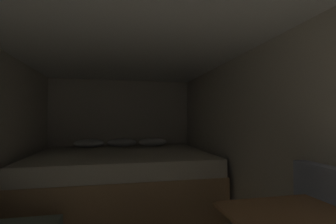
# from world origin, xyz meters

# --- Properties ---
(wall_back) EXTENTS (2.78, 0.05, 2.04)m
(wall_back) POSITION_xyz_m (0.00, 4.33, 1.02)
(wall_back) COLOR beige
(wall_back) RESTS_ON ground
(wall_right) EXTENTS (0.05, 4.86, 2.04)m
(wall_right) POSITION_xyz_m (1.36, 1.87, 1.02)
(wall_right) COLOR beige
(wall_right) RESTS_ON ground
(ceiling_slab) EXTENTS (2.78, 4.86, 0.05)m
(ceiling_slab) POSITION_xyz_m (0.00, 1.87, 2.07)
(ceiling_slab) COLOR white
(ceiling_slab) RESTS_ON wall_left
(bed) EXTENTS (2.56, 1.94, 0.93)m
(bed) POSITION_xyz_m (0.00, 3.30, 0.39)
(bed) COLOR tan
(bed) RESTS_ON ground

